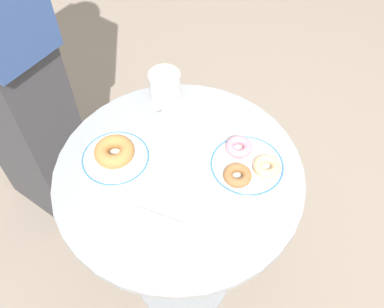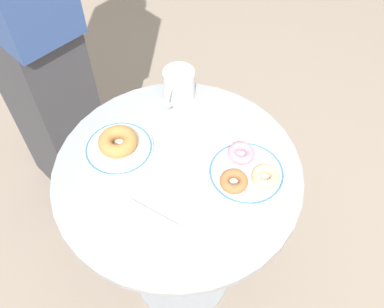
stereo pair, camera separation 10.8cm
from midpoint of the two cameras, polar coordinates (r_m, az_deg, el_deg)
name	(u,v)px [view 2 (the right image)]	position (r m, az deg, el deg)	size (l,w,h in m)	color
ground_plane	(183,276)	(1.77, 0.53, -16.25)	(7.00, 7.00, 0.02)	gray
cafe_table	(180,215)	(1.31, 0.70, -8.43)	(0.66, 0.66, 0.73)	#999EA3
plate_left	(119,148)	(1.15, -7.18, 0.59)	(0.19, 0.19, 0.01)	white
plate_right	(246,173)	(1.11, 10.11, -2.70)	(0.20, 0.20, 0.01)	white
donut_old_fashioned	(118,142)	(1.13, -7.31, 1.50)	(0.11, 0.11, 0.04)	#BC7F42
donut_glazed	(266,176)	(1.09, 12.72, -3.17)	(0.07, 0.07, 0.02)	#E0B789
donut_pink_frosted	(241,153)	(1.12, 9.40, -0.09)	(0.07, 0.07, 0.02)	pink
donut_cinnamon	(234,181)	(1.07, 8.58, -3.81)	(0.07, 0.07, 0.02)	#A36B3D
paper_napkin	(138,232)	(1.01, -4.18, -10.71)	(0.15, 0.13, 0.01)	white
coffee_mug	(179,86)	(1.24, 0.68, 9.08)	(0.09, 0.13, 0.10)	white
person_figure	(21,23)	(1.46, -20.11, 16.14)	(0.47, 0.37, 1.69)	#3D3D42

